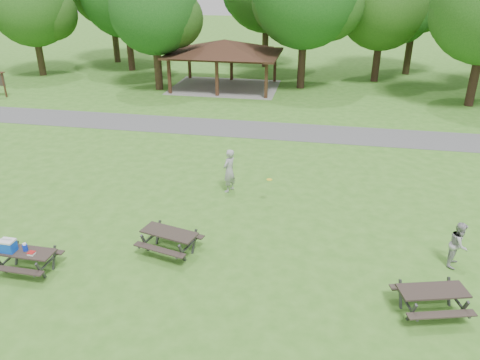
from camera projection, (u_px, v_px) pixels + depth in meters
name	position (u px, v px, depth m)	size (l,w,h in m)	color
ground	(189.00, 262.00, 15.65)	(160.00, 160.00, 0.00)	#3B7722
asphalt_path	(254.00, 129.00, 28.13)	(120.00, 3.20, 0.02)	#4F4F52
pavilion	(224.00, 49.00, 36.43)	(8.60, 7.01, 3.76)	#311C12
tree_row_b	(33.00, 8.00, 39.53)	(7.14, 6.80, 9.28)	#2F2215
tree_row_d	(155.00, 12.00, 34.80)	(6.93, 6.60, 9.27)	#302015
tree_row_f	(384.00, 8.00, 37.27)	(7.35, 7.00, 9.55)	black
picnic_table_near	(21.00, 252.00, 14.92)	(1.81, 1.48, 1.24)	#2B221F
picnic_table_middle	(169.00, 237.00, 15.96)	(2.23, 1.96, 0.83)	#2A231E
picnic_table_far	(432.00, 295.00, 13.15)	(2.23, 1.97, 0.82)	black
frisbee_in_flight	(269.00, 180.00, 18.98)	(0.30, 0.30, 0.02)	yellow
frisbee_thrower	(229.00, 171.00, 20.15)	(0.71, 0.47, 1.95)	#9C9C9F
frisbee_catcher	(459.00, 244.00, 15.20)	(0.77, 0.60, 1.58)	#A0A0A3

